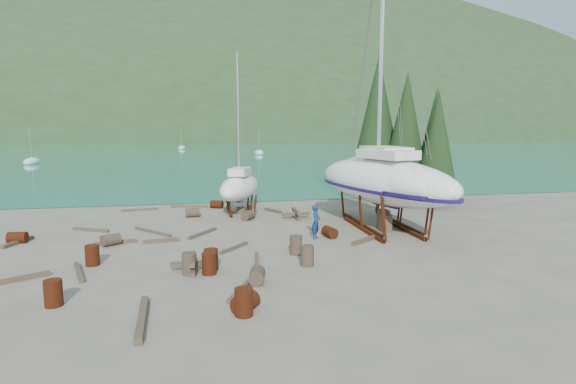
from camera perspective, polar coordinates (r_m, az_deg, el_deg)
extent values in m
plane|color=#605C4C|center=(20.98, -2.84, -7.92)|extent=(600.00, 600.00, 0.00)
plane|color=teal|center=(335.03, -10.60, 6.94)|extent=(700.00, 700.00, 0.00)
ellipsoid|color=#25381C|center=(340.03, -10.61, 6.95)|extent=(800.00, 360.00, 110.00)
cube|color=beige|center=(217.64, -26.40, 6.24)|extent=(6.00, 5.00, 4.00)
cube|color=#A54C2D|center=(217.61, -26.45, 6.97)|extent=(6.60, 5.60, 1.60)
cube|color=beige|center=(210.70, -15.79, 6.74)|extent=(6.00, 5.00, 4.00)
cube|color=#A54C2D|center=(210.67, -15.82, 7.50)|extent=(6.60, 5.60, 1.60)
cube|color=beige|center=(212.55, -2.13, 7.04)|extent=(6.00, 5.00, 4.00)
cube|color=#A54C2D|center=(212.52, -2.14, 7.79)|extent=(6.60, 5.60, 1.60)
cylinder|color=black|center=(35.80, 14.47, -0.18)|extent=(0.36, 0.36, 1.60)
cone|color=black|center=(35.46, 14.76, 7.85)|extent=(3.60, 3.60, 8.40)
cylinder|color=black|center=(34.75, 18.11, -0.77)|extent=(0.36, 0.36, 1.36)
cone|color=black|center=(34.38, 18.43, 6.25)|extent=(3.06, 3.06, 7.14)
cylinder|color=black|center=(37.00, 11.06, 0.38)|extent=(0.36, 0.36, 1.84)
cone|color=black|center=(36.69, 11.30, 9.31)|extent=(4.14, 4.14, 9.66)
cylinder|color=black|center=(38.06, 17.91, 0.04)|extent=(0.36, 0.36, 1.44)
cone|color=black|center=(37.73, 18.20, 6.83)|extent=(3.24, 3.24, 7.56)
ellipsoid|color=white|center=(84.63, -29.76, 3.35)|extent=(2.00, 5.00, 1.40)
cylinder|color=silver|center=(84.49, -29.89, 5.27)|extent=(0.08, 0.08, 5.00)
ellipsoid|color=white|center=(100.93, -3.70, 4.98)|extent=(2.00, 5.00, 1.40)
cylinder|color=silver|center=(100.82, -3.71, 6.60)|extent=(0.08, 0.08, 5.00)
ellipsoid|color=white|center=(130.18, -13.33, 5.47)|extent=(2.00, 5.00, 1.40)
cylinder|color=silver|center=(130.10, -13.37, 6.73)|extent=(0.08, 0.08, 5.00)
ellipsoid|color=white|center=(26.07, 11.90, 1.37)|extent=(6.30, 11.71, 2.62)
cube|color=#180E46|center=(25.67, 12.33, -0.69)|extent=(0.81, 2.01, 1.00)
cube|color=silver|center=(25.42, 12.49, 4.71)|extent=(2.68, 3.74, 0.50)
cylinder|color=silver|center=(26.92, 11.94, 19.01)|extent=(0.14, 0.14, 13.49)
cube|color=#54220E|center=(26.10, 9.39, -4.60)|extent=(0.18, 6.18, 0.20)
cube|color=#54220E|center=(26.97, 13.98, -4.32)|extent=(0.18, 6.18, 0.20)
cube|color=brown|center=(25.92, 12.23, -3.86)|extent=(0.50, 0.80, 1.00)
ellipsoid|color=white|center=(27.16, 11.69, 1.82)|extent=(3.77, 11.50, 2.69)
cube|color=#180E46|center=(26.75, 12.11, -0.22)|extent=(0.33, 2.06, 1.00)
cube|color=silver|center=(26.51, 12.26, 5.11)|extent=(1.96, 3.48, 0.50)
cylinder|color=silver|center=(28.05, 11.73, 18.99)|extent=(0.14, 0.14, 13.65)
cube|color=#54220E|center=(27.17, 9.26, -4.09)|extent=(0.18, 6.26, 0.20)
cube|color=#54220E|center=(28.05, 13.72, -3.84)|extent=(0.18, 6.26, 0.20)
cube|color=brown|center=(26.99, 12.01, -3.32)|extent=(0.50, 0.80, 1.05)
ellipsoid|color=white|center=(31.20, -6.16, 0.61)|extent=(4.22, 7.12, 1.75)
cube|color=#180E46|center=(30.92, -6.09, -0.25)|extent=(0.63, 1.24, 1.00)
cube|color=silver|center=(30.74, -6.13, 2.60)|extent=(1.77, 2.31, 0.50)
cylinder|color=silver|center=(31.30, -6.35, 9.89)|extent=(0.14, 0.14, 8.15)
cube|color=#54220E|center=(31.40, -7.47, -2.41)|extent=(0.18, 3.74, 0.20)
cube|color=#54220E|center=(31.53, -4.76, -2.33)|extent=(0.18, 3.74, 0.20)
cube|color=brown|center=(31.11, -6.06, -2.33)|extent=(0.50, 0.80, 0.37)
imported|color=navy|center=(23.71, 3.57, -3.80)|extent=(0.71, 0.79, 1.80)
cylinder|color=#2D2823|center=(17.20, -3.96, -10.54)|extent=(0.76, 0.99, 0.58)
cylinder|color=#54220E|center=(26.69, -31.13, -4.97)|extent=(0.92, 0.64, 0.58)
cylinder|color=#54220E|center=(33.17, -9.04, -1.55)|extent=(1.03, 0.87, 0.58)
cylinder|color=#2D2823|center=(20.83, 1.02, -6.77)|extent=(0.58, 0.58, 0.88)
cylinder|color=#54220E|center=(24.15, 5.33, -5.09)|extent=(0.76, 0.99, 0.58)
cylinder|color=#54220E|center=(14.38, -5.63, -13.74)|extent=(0.58, 0.58, 0.88)
cylinder|color=#54220E|center=(20.94, -23.60, -7.38)|extent=(0.58, 0.58, 0.88)
cylinder|color=#2D2823|center=(30.17, -12.02, -2.59)|extent=(0.94, 0.67, 0.58)
cylinder|color=#54220E|center=(18.91, -9.74, -8.43)|extent=(0.58, 0.58, 0.88)
cylinder|color=#2D2823|center=(28.72, -5.08, -2.97)|extent=(0.99, 1.05, 0.58)
cylinder|color=#54220E|center=(14.74, -5.44, -13.80)|extent=(1.02, 1.04, 0.58)
cylinder|color=#54220E|center=(16.88, -27.65, -11.30)|extent=(0.58, 0.58, 0.88)
cylinder|color=#54220E|center=(18.37, -9.98, -8.93)|extent=(0.58, 0.58, 0.88)
cylinder|color=#2D2823|center=(24.09, -21.58, -5.67)|extent=(1.05, 0.98, 0.58)
cylinder|color=#2D2823|center=(18.51, -12.42, -8.87)|extent=(0.58, 0.58, 0.88)
cylinder|color=#2D2823|center=(19.19, 2.46, -8.08)|extent=(0.58, 0.58, 0.88)
cube|color=brown|center=(33.47, -18.29, -2.15)|extent=(2.51, 0.58, 0.14)
cube|color=brown|center=(23.47, 9.69, -6.05)|extent=(1.78, 1.41, 0.19)
cube|color=brown|center=(26.56, -31.07, -5.46)|extent=(0.85, 2.10, 0.19)
cube|color=brown|center=(16.61, -5.82, -12.05)|extent=(1.28, 2.52, 0.15)
cube|color=brown|center=(24.34, -21.05, -6.00)|extent=(2.02, 0.62, 0.17)
cube|color=brown|center=(19.38, -4.03, -9.03)|extent=(0.56, 2.98, 0.16)
cube|color=brown|center=(31.32, -1.89, -2.38)|extent=(1.02, 1.66, 0.19)
cube|color=brown|center=(23.90, -15.76, -5.98)|extent=(1.79, 0.44, 0.19)
cube|color=brown|center=(33.90, -12.40, -1.80)|extent=(2.67, 0.63, 0.15)
cube|color=brown|center=(25.12, -10.80, -5.18)|extent=(1.60, 2.18, 0.16)
cube|color=brown|center=(21.94, -6.85, -7.04)|extent=(1.52, 1.78, 0.15)
cube|color=brown|center=(20.05, -25.02, -9.19)|extent=(0.96, 2.45, 0.17)
cube|color=brown|center=(20.17, -32.17, -9.57)|extent=(2.69, 1.63, 0.18)
cube|color=brown|center=(26.16, -16.80, -4.87)|extent=(2.25, 2.56, 0.15)
cube|color=brown|center=(14.70, -18.05, -14.99)|extent=(0.41, 3.19, 0.23)
cube|color=brown|center=(27.86, -23.78, -4.42)|extent=(2.20, 1.29, 0.16)
cube|color=brown|center=(18.99, -12.00, -9.49)|extent=(0.20, 1.80, 0.20)
cube|color=brown|center=(18.93, -12.02, -8.92)|extent=(1.80, 0.20, 0.20)
cube|color=brown|center=(18.88, -12.04, -8.33)|extent=(0.20, 1.80, 0.20)
cube|color=brown|center=(28.99, 1.02, -3.22)|extent=(0.20, 1.80, 0.20)
cube|color=brown|center=(28.96, 1.03, -2.83)|extent=(1.80, 0.20, 0.20)
cube|color=brown|center=(28.92, 1.03, -2.44)|extent=(0.20, 1.80, 0.20)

